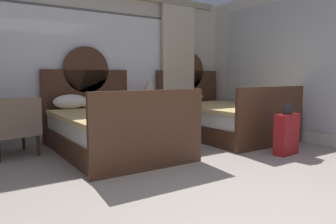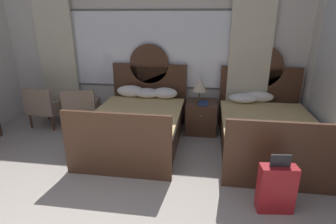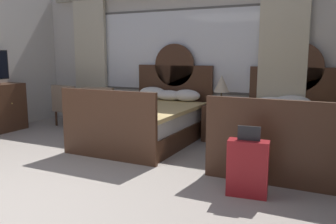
# 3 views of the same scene
# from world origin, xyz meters

# --- Properties ---
(wall_back_window) EXTENTS (6.15, 0.22, 2.70)m
(wall_back_window) POSITION_xyz_m (0.00, 4.17, 1.41)
(wall_back_window) COLOR beige
(wall_back_window) RESTS_ON ground_plane
(bed_near_window) EXTENTS (1.54, 2.25, 1.65)m
(bed_near_window) POSITION_xyz_m (0.01, 3.04, 0.36)
(bed_near_window) COLOR #472B1C
(bed_near_window) RESTS_ON ground_plane
(bed_near_mirror) EXTENTS (1.54, 2.25, 1.65)m
(bed_near_mirror) POSITION_xyz_m (2.22, 3.02, 0.35)
(bed_near_mirror) COLOR #472B1C
(bed_near_mirror) RESTS_ON ground_plane
(nightstand_between_beds) EXTENTS (0.58, 0.61, 0.61)m
(nightstand_between_beds) POSITION_xyz_m (1.12, 3.66, 0.30)
(nightstand_between_beds) COLOR #472B1C
(nightstand_between_beds) RESTS_ON ground_plane
(table_lamp_on_nightstand) EXTENTS (0.27, 0.27, 0.50)m
(table_lamp_on_nightstand) POSITION_xyz_m (1.06, 3.70, 0.95)
(table_lamp_on_nightstand) COLOR brown
(table_lamp_on_nightstand) RESTS_ON nightstand_between_beds
(book_on_nightstand) EXTENTS (0.18, 0.26, 0.03)m
(book_on_nightstand) POSITION_xyz_m (1.14, 3.55, 0.62)
(book_on_nightstand) COLOR navy
(book_on_nightstand) RESTS_ON nightstand_between_beds
(armchair_by_window_left) EXTENTS (0.74, 0.74, 0.84)m
(armchair_by_window_left) POSITION_xyz_m (-1.27, 3.48, 0.44)
(armchair_by_window_left) COLOR #84705B
(armchair_by_window_left) RESTS_ON ground_plane
(armchair_by_window_centre) EXTENTS (0.69, 0.69, 0.84)m
(armchair_by_window_centre) POSITION_xyz_m (-2.04, 3.48, 0.44)
(armchair_by_window_centre) COLOR #84705B
(armchair_by_window_centre) RESTS_ON ground_plane
(suitcase_on_floor) EXTENTS (0.43, 0.22, 0.74)m
(suitcase_on_floor) POSITION_xyz_m (2.06, 1.45, 0.30)
(suitcase_on_floor) COLOR maroon
(suitcase_on_floor) RESTS_ON ground_plane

